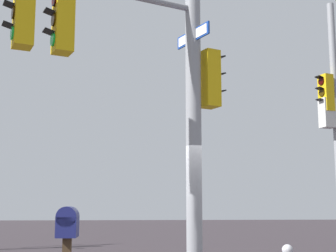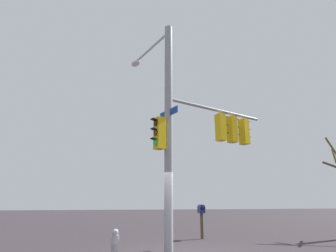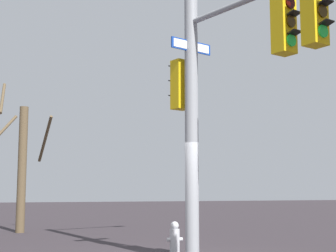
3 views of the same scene
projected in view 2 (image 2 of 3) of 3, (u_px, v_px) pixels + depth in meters
name	position (u px, v px, depth m)	size (l,w,h in m)	color
main_signal_pole_assembly	(189.00, 123.00, 10.33)	(3.42, 5.85, 8.10)	gray
fire_hydrant	(115.00, 242.00, 8.44)	(0.38, 0.24, 0.73)	#B2B2B7
mailbox	(201.00, 212.00, 11.93)	(0.44, 0.24, 1.41)	#4C3823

